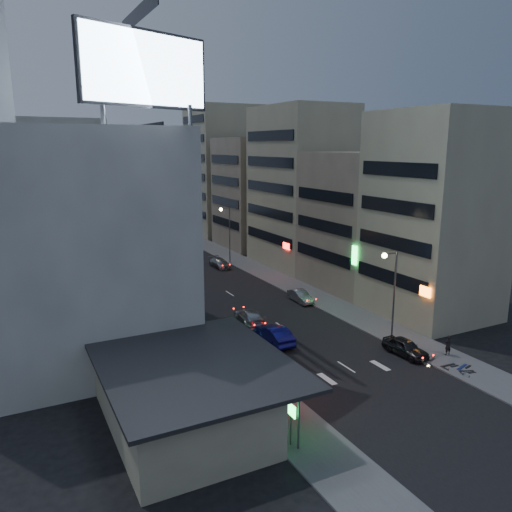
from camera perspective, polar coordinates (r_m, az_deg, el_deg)
ground at (r=37.27m, az=14.10°, el=-14.52°), size 180.00×180.00×0.00m
sidewalk_left at (r=58.90m, az=-11.77°, el=-4.18°), size 4.00×120.00×0.12m
sidewalk_right at (r=64.71m, az=2.01°, el=-2.41°), size 4.00×120.00×0.12m
food_court at (r=31.60m, az=-8.50°, el=-15.39°), size 11.00×13.00×3.88m
white_building at (r=45.61m, az=-19.81°, el=2.04°), size 14.00×24.00×18.00m
shophouse_near at (r=51.78m, az=19.66°, el=4.34°), size 10.00×11.00×20.00m
shophouse_mid at (r=60.74m, az=11.99°, el=3.99°), size 11.00×12.00×16.00m
shophouse_far at (r=70.64m, az=5.11°, el=7.82°), size 10.00×14.00×22.00m
far_left_a at (r=70.30m, az=-21.38°, el=6.17°), size 11.00×10.00×20.00m
far_left_b at (r=83.39m, az=-22.54°, el=5.21°), size 12.00×10.00×15.00m
far_right_a at (r=84.07m, az=-0.10°, el=7.24°), size 11.00×12.00×18.00m
far_right_b at (r=96.72m, az=-3.65°, el=9.68°), size 12.00×12.00×24.00m
billboard at (r=36.22m, az=-12.43°, el=20.10°), size 9.52×3.75×6.20m
street_lamp_right_near at (r=43.24m, az=15.19°, el=-3.14°), size 1.60×0.44×8.02m
street_lamp_left at (r=50.76m, az=-7.33°, el=-0.51°), size 1.60×0.44×8.02m
street_lamp_right_far at (r=71.48m, az=-3.33°, el=3.35°), size 1.60×0.44×8.02m
parked_car_right_near at (r=42.89m, az=16.70°, el=-9.96°), size 1.88×4.18×1.39m
parked_car_right_mid at (r=54.80m, az=5.10°, el=-4.60°), size 1.52×3.92×1.27m
parked_car_left at (r=63.35m, az=-9.78°, el=-2.33°), size 2.60×5.09×1.38m
parked_car_right_far at (r=69.96m, az=-4.18°, el=-0.80°), size 1.92×4.52×1.30m
road_car_blue at (r=43.51m, az=2.13°, el=-8.97°), size 1.79×4.81×1.57m
road_car_silver at (r=48.12m, az=-0.74°, el=-6.92°), size 2.62×5.05×1.40m
person at (r=43.73m, az=21.09°, el=-9.49°), size 0.62×0.41×1.66m
scooter_black_a at (r=41.76m, az=23.62°, el=-11.19°), size 1.20×1.85×1.08m
scooter_silver_a at (r=41.71m, az=23.23°, el=-11.22°), size 0.80×1.76×1.04m
scooter_blue at (r=42.57m, az=22.77°, el=-10.55°), size 1.23×2.12×1.23m
scooter_black_b at (r=42.38m, az=21.69°, el=-10.57°), size 0.76×2.03×1.22m
scooter_silver_b at (r=42.88m, az=19.20°, el=-10.10°), size 1.22×2.09×1.21m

